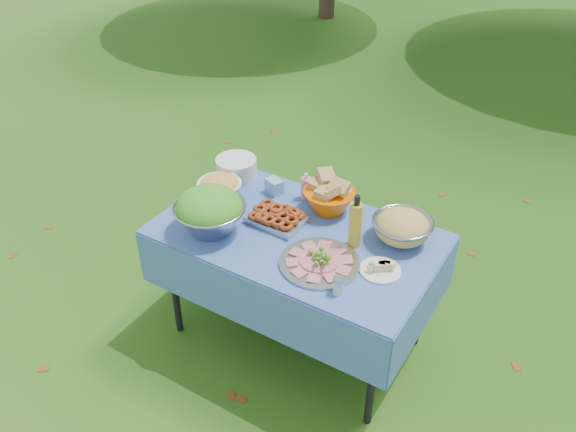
% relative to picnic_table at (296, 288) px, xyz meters
% --- Properties ---
extents(ground, '(80.00, 80.00, 0.00)m').
position_rel_picnic_table_xyz_m(ground, '(0.00, 0.00, -0.38)').
color(ground, '#0C3209').
rests_on(ground, ground).
extents(picnic_table, '(1.46, 0.86, 0.76)m').
position_rel_picnic_table_xyz_m(picnic_table, '(0.00, 0.00, 0.00)').
color(picnic_table, '#749DE0').
rests_on(picnic_table, ground).
extents(salad_bowl, '(0.49, 0.49, 0.25)m').
position_rel_picnic_table_xyz_m(salad_bowl, '(-0.40, -0.22, 0.50)').
color(salad_bowl, '#999BA2').
rests_on(salad_bowl, picnic_table).
extents(pasta_bowl_white, '(0.26, 0.26, 0.14)m').
position_rel_picnic_table_xyz_m(pasta_bowl_white, '(-0.55, 0.07, 0.45)').
color(pasta_bowl_white, silver).
rests_on(pasta_bowl_white, picnic_table).
extents(plate_stack, '(0.26, 0.26, 0.12)m').
position_rel_picnic_table_xyz_m(plate_stack, '(-0.60, 0.30, 0.44)').
color(plate_stack, silver).
rests_on(plate_stack, picnic_table).
extents(wipes_box, '(0.11, 0.10, 0.09)m').
position_rel_picnic_table_xyz_m(wipes_box, '(-0.31, 0.27, 0.42)').
color(wipes_box, '#80A6D2').
rests_on(wipes_box, picnic_table).
extents(sanitizer_bottle, '(0.07, 0.07, 0.16)m').
position_rel_picnic_table_xyz_m(sanitizer_bottle, '(-0.13, 0.31, 0.46)').
color(sanitizer_bottle, '#DD8287').
rests_on(sanitizer_bottle, picnic_table).
extents(bread_bowl, '(0.36, 0.36, 0.19)m').
position_rel_picnic_table_xyz_m(bread_bowl, '(0.04, 0.28, 0.47)').
color(bread_bowl, '#E45B00').
rests_on(bread_bowl, picnic_table).
extents(pasta_bowl_steel, '(0.34, 0.34, 0.16)m').
position_rel_picnic_table_xyz_m(pasta_bowl_steel, '(0.48, 0.23, 0.46)').
color(pasta_bowl_steel, '#999BA2').
rests_on(pasta_bowl_steel, picnic_table).
extents(fried_tray, '(0.30, 0.22, 0.07)m').
position_rel_picnic_table_xyz_m(fried_tray, '(-0.14, 0.03, 0.41)').
color(fried_tray, '#AFB0B5').
rests_on(fried_tray, picnic_table).
extents(charcuterie_platter, '(0.52, 0.52, 0.09)m').
position_rel_picnic_table_xyz_m(charcuterie_platter, '(0.22, -0.16, 0.43)').
color(charcuterie_platter, '#A0A2A7').
rests_on(charcuterie_platter, picnic_table).
extents(oil_bottle, '(0.08, 0.08, 0.30)m').
position_rel_picnic_table_xyz_m(oil_bottle, '(0.30, 0.07, 0.53)').
color(oil_bottle, gold).
rests_on(oil_bottle, picnic_table).
extents(cheese_plate, '(0.20, 0.20, 0.06)m').
position_rel_picnic_table_xyz_m(cheese_plate, '(0.50, -0.05, 0.41)').
color(cheese_plate, silver).
rests_on(cheese_plate, picnic_table).
extents(shaker, '(0.06, 0.06, 0.09)m').
position_rel_picnic_table_xyz_m(shaker, '(0.40, -0.30, 0.42)').
color(shaker, silver).
rests_on(shaker, picnic_table).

